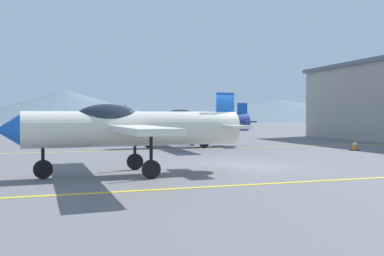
% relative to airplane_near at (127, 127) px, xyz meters
% --- Properties ---
extents(ground_plane, '(400.00, 400.00, 0.00)m').
position_rel_airplane_near_xyz_m(ground_plane, '(3.94, 1.06, -1.45)').
color(ground_plane, slate).
extents(apron_line_near, '(80.00, 0.16, 0.01)m').
position_rel_airplane_near_xyz_m(apron_line_near, '(3.94, -2.89, -1.45)').
color(apron_line_near, yellow).
rests_on(apron_line_near, ground_plane).
extents(apron_line_far, '(80.00, 0.16, 0.01)m').
position_rel_airplane_near_xyz_m(apron_line_far, '(3.94, 8.87, -1.45)').
color(apron_line_far, yellow).
rests_on(apron_line_far, ground_plane).
extents(airplane_near, '(7.48, 8.62, 2.58)m').
position_rel_airplane_near_xyz_m(airplane_near, '(0.00, 0.00, 0.00)').
color(airplane_near, silver).
rests_on(airplane_near, ground_plane).
extents(airplane_mid, '(7.44, 8.59, 2.58)m').
position_rel_airplane_near_xyz_m(airplane_mid, '(5.21, 10.33, 0.00)').
color(airplane_mid, '#33478C').
rests_on(airplane_mid, ground_plane).
extents(traffic_cone_front, '(0.36, 0.36, 0.59)m').
position_rel_airplane_near_xyz_m(traffic_cone_front, '(12.75, 5.51, -1.17)').
color(traffic_cone_front, black).
rests_on(traffic_cone_front, ground_plane).
extents(hill_centerleft, '(69.00, 69.00, 9.56)m').
position_rel_airplane_near_xyz_m(hill_centerleft, '(-0.37, 123.22, 3.32)').
color(hill_centerleft, slate).
rests_on(hill_centerleft, ground_plane).
extents(hill_centerright, '(86.28, 86.28, 7.74)m').
position_rel_airplane_near_xyz_m(hill_centerright, '(75.27, 123.97, 2.42)').
color(hill_centerright, slate).
rests_on(hill_centerright, ground_plane).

